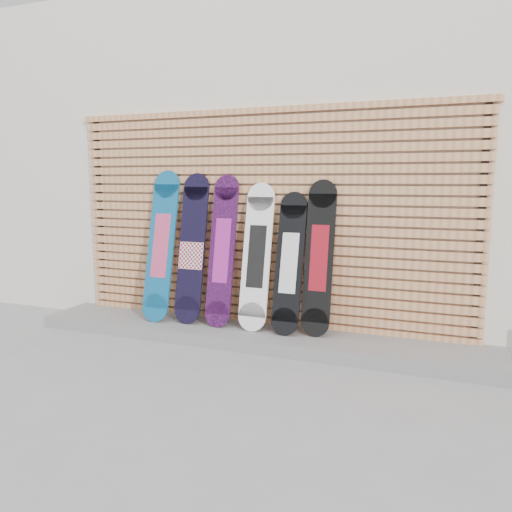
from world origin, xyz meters
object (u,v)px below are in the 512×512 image
object	(u,v)px
snowboard_4	(289,263)
snowboard_3	(257,257)
snowboard_2	(222,251)
snowboard_1	(192,249)
snowboard_5	(319,258)
snowboard_0	(161,246)

from	to	relation	value
snowboard_4	snowboard_3	bearing A→B (deg)	178.23
snowboard_3	snowboard_4	xyz separation A→B (m)	(0.34, -0.01, -0.04)
snowboard_2	snowboard_3	world-z (taller)	snowboard_2
snowboard_2	snowboard_4	bearing A→B (deg)	-0.87
snowboard_1	snowboard_4	bearing A→B (deg)	-0.38
snowboard_3	snowboard_4	bearing A→B (deg)	-1.77
snowboard_2	snowboard_5	size ratio (longest dim) A/B	1.03
snowboard_2	snowboard_3	size ratio (longest dim) A/B	1.06
snowboard_0	snowboard_4	world-z (taller)	snowboard_0
snowboard_1	snowboard_5	distance (m)	1.34
snowboard_0	snowboard_5	xyz separation A→B (m)	(1.69, 0.06, -0.05)
snowboard_5	snowboard_1	bearing A→B (deg)	-178.72
snowboard_2	snowboard_4	world-z (taller)	snowboard_2
snowboard_0	snowboard_2	size ratio (longest dim) A/B	1.03
snowboard_3	snowboard_5	size ratio (longest dim) A/B	0.98
snowboard_1	snowboard_5	xyz separation A→B (m)	(1.34, 0.03, -0.02)
snowboard_0	snowboard_3	xyz separation A→B (m)	(1.07, 0.03, -0.06)
snowboard_2	snowboard_3	distance (m)	0.38
snowboard_2	snowboard_3	xyz separation A→B (m)	(0.37, -0.00, -0.04)
snowboard_4	snowboard_5	xyz separation A→B (m)	(0.28, 0.04, 0.06)
snowboard_0	snowboard_3	world-z (taller)	snowboard_0
snowboard_3	snowboard_1	bearing A→B (deg)	-179.72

